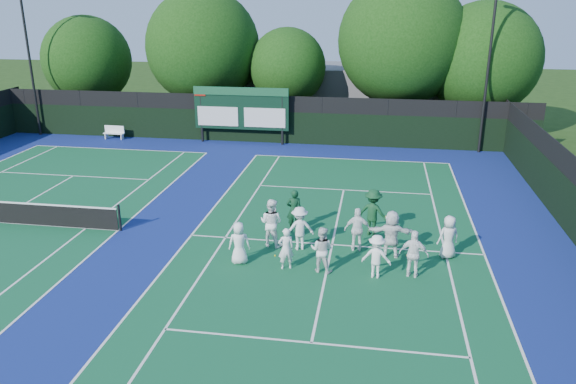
# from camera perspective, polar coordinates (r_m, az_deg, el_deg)

# --- Properties ---
(ground) EXTENTS (120.00, 120.00, 0.00)m
(ground) POSITION_cam_1_polar(r_m,az_deg,el_deg) (20.24, 4.26, -6.54)
(ground) COLOR #1B350E
(ground) RESTS_ON ground
(court_apron) EXTENTS (34.00, 32.00, 0.01)m
(court_apron) POSITION_cam_1_polar(r_m,az_deg,el_deg) (22.36, -11.04, -4.26)
(court_apron) COLOR navy
(court_apron) RESTS_ON ground
(near_court) EXTENTS (11.05, 23.85, 0.01)m
(near_court) POSITION_cam_1_polar(r_m,az_deg,el_deg) (21.13, 4.51, -5.35)
(near_court) COLOR #104E2C
(near_court) RESTS_ON ground
(back_fence) EXTENTS (34.00, 0.08, 3.00)m
(back_fence) POSITION_cam_1_polar(r_m,az_deg,el_deg) (35.76, -3.01, 7.19)
(back_fence) COLOR black
(back_fence) RESTS_ON ground
(scoreboard) EXTENTS (6.00, 0.21, 3.55)m
(scoreboard) POSITION_cam_1_polar(r_m,az_deg,el_deg) (35.43, -4.80, 8.41)
(scoreboard) COLOR black
(scoreboard) RESTS_ON ground
(clubhouse) EXTENTS (18.00, 6.00, 4.00)m
(clubhouse) POSITION_cam_1_polar(r_m,az_deg,el_deg) (42.86, 4.57, 10.03)
(clubhouse) COLOR slate
(clubhouse) RESTS_ON ground
(light_pole_left) EXTENTS (1.20, 0.30, 10.12)m
(light_pole_left) POSITION_cam_1_polar(r_m,az_deg,el_deg) (40.72, -25.03, 13.98)
(light_pole_left) COLOR black
(light_pole_left) RESTS_ON ground
(light_pole_right) EXTENTS (1.20, 0.30, 10.12)m
(light_pole_right) POSITION_cam_1_polar(r_m,az_deg,el_deg) (34.51, 19.92, 13.98)
(light_pole_right) COLOR black
(light_pole_right) RESTS_ON ground
(bench) EXTENTS (1.39, 0.46, 0.87)m
(bench) POSITION_cam_1_polar(r_m,az_deg,el_deg) (38.49, -17.24, 5.86)
(bench) COLOR white
(bench) RESTS_ON ground
(tree_a) EXTENTS (6.18, 6.18, 7.66)m
(tree_a) POSITION_cam_1_polar(r_m,az_deg,el_deg) (43.12, -19.48, 12.31)
(tree_a) COLOR black
(tree_a) RESTS_ON ground
(tree_b) EXTENTS (7.69, 7.69, 9.44)m
(tree_b) POSITION_cam_1_polar(r_m,az_deg,el_deg) (39.71, -8.38, 14.10)
(tree_b) COLOR black
(tree_b) RESTS_ON ground
(tree_c) EXTENTS (5.14, 5.14, 6.96)m
(tree_c) POSITION_cam_1_polar(r_m,az_deg,el_deg) (38.50, 0.19, 12.43)
(tree_c) COLOR black
(tree_c) RESTS_ON ground
(tree_d) EXTENTS (8.22, 8.22, 10.24)m
(tree_d) POSITION_cam_1_polar(r_m,az_deg,el_deg) (37.90, 11.75, 14.48)
(tree_d) COLOR black
(tree_d) RESTS_ON ground
(tree_e) EXTENTS (7.16, 7.16, 8.66)m
(tree_e) POSITION_cam_1_polar(r_m,az_deg,el_deg) (38.52, 19.40, 12.36)
(tree_e) COLOR black
(tree_e) RESTS_ON ground
(tennis_ball_1) EXTENTS (0.07, 0.07, 0.07)m
(tennis_ball_1) POSITION_cam_1_polar(r_m,az_deg,el_deg) (23.96, 9.89, -2.49)
(tennis_ball_1) COLOR gold
(tennis_ball_1) RESTS_ON ground
(tennis_ball_2) EXTENTS (0.07, 0.07, 0.07)m
(tennis_ball_2) POSITION_cam_1_polar(r_m,az_deg,el_deg) (20.62, 11.97, -6.32)
(tennis_ball_2) COLOR gold
(tennis_ball_2) RESTS_ON ground
(tennis_ball_3) EXTENTS (0.07, 0.07, 0.07)m
(tennis_ball_3) POSITION_cam_1_polar(r_m,az_deg,el_deg) (20.16, -1.33, -6.48)
(tennis_ball_3) COLOR gold
(tennis_ball_3) RESTS_ON ground
(tennis_ball_4) EXTENTS (0.07, 0.07, 0.07)m
(tennis_ball_4) POSITION_cam_1_polar(r_m,az_deg,el_deg) (23.60, 8.61, -2.76)
(tennis_ball_4) COLOR gold
(tennis_ball_4) RESTS_ON ground
(player_front_0) EXTENTS (0.83, 0.64, 1.51)m
(player_front_0) POSITION_cam_1_polar(r_m,az_deg,el_deg) (19.46, -4.98, -5.19)
(player_front_0) COLOR white
(player_front_0) RESTS_ON ground
(player_front_1) EXTENTS (0.63, 0.53, 1.49)m
(player_front_1) POSITION_cam_1_polar(r_m,az_deg,el_deg) (19.01, -0.21, -5.78)
(player_front_1) COLOR white
(player_front_1) RESTS_ON ground
(player_front_2) EXTENTS (0.87, 0.73, 1.60)m
(player_front_2) POSITION_cam_1_polar(r_m,az_deg,el_deg) (18.84, 3.43, -5.86)
(player_front_2) COLOR silver
(player_front_2) RESTS_ON ground
(player_front_3) EXTENTS (1.03, 0.67, 1.50)m
(player_front_3) POSITION_cam_1_polar(r_m,az_deg,el_deg) (18.68, 8.97, -6.48)
(player_front_3) COLOR white
(player_front_3) RESTS_ON ground
(player_front_4) EXTENTS (1.02, 0.57, 1.64)m
(player_front_4) POSITION_cam_1_polar(r_m,az_deg,el_deg) (18.90, 12.67, -6.18)
(player_front_4) COLOR white
(player_front_4) RESTS_ON ground
(player_back_0) EXTENTS (1.05, 0.92, 1.83)m
(player_back_0) POSITION_cam_1_polar(r_m,az_deg,el_deg) (20.68, -1.71, -3.13)
(player_back_0) COLOR white
(player_back_0) RESTS_ON ground
(player_back_1) EXTENTS (1.21, 0.93, 1.65)m
(player_back_1) POSITION_cam_1_polar(r_m,az_deg,el_deg) (20.42, 1.19, -3.71)
(player_back_1) COLOR white
(player_back_1) RESTS_ON ground
(player_back_2) EXTENTS (0.98, 0.47, 1.63)m
(player_back_2) POSITION_cam_1_polar(r_m,az_deg,el_deg) (20.48, 7.08, -3.81)
(player_back_2) COLOR white
(player_back_2) RESTS_ON ground
(player_back_3) EXTENTS (1.63, 0.56, 1.74)m
(player_back_3) POSITION_cam_1_polar(r_m,az_deg,el_deg) (20.16, 10.46, -4.21)
(player_back_3) COLOR white
(player_back_3) RESTS_ON ground
(player_back_4) EXTENTS (0.90, 0.75, 1.58)m
(player_back_4) POSITION_cam_1_polar(r_m,az_deg,el_deg) (20.58, 15.99, -4.42)
(player_back_4) COLOR silver
(player_back_4) RESTS_ON ground
(coach_left) EXTENTS (0.69, 0.53, 1.69)m
(coach_left) POSITION_cam_1_polar(r_m,az_deg,el_deg) (22.06, 0.62, -1.85)
(coach_left) COLOR #0E351D
(coach_left) RESTS_ON ground
(coach_right) EXTENTS (1.36, 1.02, 1.86)m
(coach_right) POSITION_cam_1_polar(r_m,az_deg,el_deg) (21.83, 8.61, -2.07)
(coach_right) COLOR #103D1E
(coach_right) RESTS_ON ground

